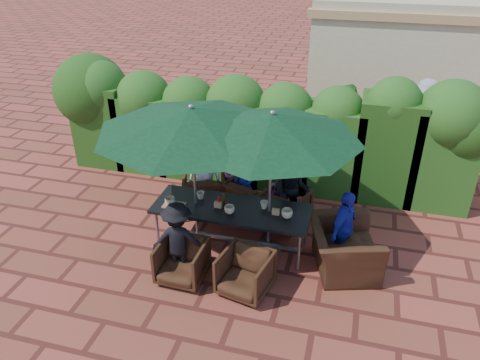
% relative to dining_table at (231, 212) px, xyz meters
% --- Properties ---
extents(ground, '(80.00, 80.00, 0.00)m').
position_rel_dining_table_xyz_m(ground, '(-0.09, 0.09, -0.68)').
color(ground, brown).
rests_on(ground, ground).
extents(dining_table, '(2.57, 0.90, 0.75)m').
position_rel_dining_table_xyz_m(dining_table, '(0.00, 0.00, 0.00)').
color(dining_table, black).
rests_on(dining_table, ground).
extents(umbrella_left, '(2.98, 2.98, 2.46)m').
position_rel_dining_table_xyz_m(umbrella_left, '(-0.61, -0.01, 1.54)').
color(umbrella_left, gray).
rests_on(umbrella_left, ground).
extents(umbrella_right, '(2.71, 2.71, 2.46)m').
position_rel_dining_table_xyz_m(umbrella_right, '(0.61, 0.06, 1.54)').
color(umbrella_right, gray).
rests_on(umbrella_right, ground).
extents(chair_far_left, '(0.98, 0.95, 0.81)m').
position_rel_dining_table_xyz_m(chair_far_left, '(-0.83, 1.03, -0.27)').
color(chair_far_left, black).
rests_on(chair_far_left, ground).
extents(chair_far_mid, '(1.01, 0.99, 0.81)m').
position_rel_dining_table_xyz_m(chair_far_mid, '(0.10, 1.00, -0.27)').
color(chair_far_mid, black).
rests_on(chair_far_mid, ground).
extents(chair_far_right, '(0.92, 0.89, 0.76)m').
position_rel_dining_table_xyz_m(chair_far_right, '(0.74, 0.88, -0.30)').
color(chair_far_right, black).
rests_on(chair_far_right, ground).
extents(chair_near_left, '(0.71, 0.67, 0.71)m').
position_rel_dining_table_xyz_m(chair_near_left, '(-0.49, -1.00, -0.32)').
color(chair_near_left, black).
rests_on(chair_near_left, ground).
extents(chair_near_right, '(0.82, 0.79, 0.72)m').
position_rel_dining_table_xyz_m(chair_near_right, '(0.50, -1.02, -0.32)').
color(chair_near_right, black).
rests_on(chair_near_right, ground).
extents(chair_end_right, '(1.06, 1.32, 1.01)m').
position_rel_dining_table_xyz_m(chair_end_right, '(1.84, -0.10, -0.17)').
color(chair_end_right, black).
rests_on(chair_end_right, ground).
extents(adult_far_left, '(0.66, 0.40, 1.33)m').
position_rel_dining_table_xyz_m(adult_far_left, '(-0.81, 1.03, -0.01)').
color(adult_far_left, white).
rests_on(adult_far_left, ground).
extents(adult_far_mid, '(0.44, 0.37, 1.19)m').
position_rel_dining_table_xyz_m(adult_far_mid, '(-0.05, 1.03, -0.08)').
color(adult_far_mid, '#1F26A8').
rests_on(adult_far_mid, ground).
extents(adult_far_right, '(0.66, 0.40, 1.37)m').
position_rel_dining_table_xyz_m(adult_far_right, '(0.82, 0.92, 0.01)').
color(adult_far_right, black).
rests_on(adult_far_right, ground).
extents(adult_near_left, '(0.86, 0.55, 1.25)m').
position_rel_dining_table_xyz_m(adult_near_left, '(-0.58, -0.89, -0.05)').
color(adult_near_left, black).
rests_on(adult_near_left, ground).
extents(adult_end_right, '(0.63, 0.85, 1.30)m').
position_rel_dining_table_xyz_m(adult_end_right, '(1.81, 0.01, -0.03)').
color(adult_end_right, '#1F26A8').
rests_on(adult_end_right, ground).
extents(child_left, '(0.34, 0.29, 0.87)m').
position_rel_dining_table_xyz_m(child_left, '(-0.39, 1.14, -0.24)').
color(child_left, '#D54B97').
rests_on(child_left, ground).
extents(child_right, '(0.27, 0.22, 0.73)m').
position_rel_dining_table_xyz_m(child_right, '(0.48, 0.99, -0.31)').
color(child_right, '#7D4493').
rests_on(child_right, ground).
extents(pedestrian_a, '(1.64, 1.16, 1.66)m').
position_rel_dining_table_xyz_m(pedestrian_a, '(1.51, 4.23, 0.15)').
color(pedestrian_a, '#2D8724').
rests_on(pedestrian_a, ground).
extents(pedestrian_b, '(0.89, 0.62, 1.72)m').
position_rel_dining_table_xyz_m(pedestrian_b, '(2.22, 4.44, 0.18)').
color(pedestrian_b, '#D54B97').
rests_on(pedestrian_b, ground).
extents(pedestrian_c, '(1.19, 1.23, 1.83)m').
position_rel_dining_table_xyz_m(pedestrian_c, '(3.22, 4.48, 0.24)').
color(pedestrian_c, gray).
rests_on(pedestrian_c, ground).
extents(cup_a, '(0.17, 0.17, 0.13)m').
position_rel_dining_table_xyz_m(cup_a, '(-1.00, -0.17, 0.14)').
color(cup_a, beige).
rests_on(cup_a, dining_table).
extents(cup_b, '(0.13, 0.13, 0.12)m').
position_rel_dining_table_xyz_m(cup_b, '(-0.58, 0.15, 0.13)').
color(cup_b, beige).
rests_on(cup_b, dining_table).
extents(cup_c, '(0.17, 0.17, 0.13)m').
position_rel_dining_table_xyz_m(cup_c, '(0.01, -0.16, 0.14)').
color(cup_c, beige).
rests_on(cup_c, dining_table).
extents(cup_d, '(0.13, 0.13, 0.12)m').
position_rel_dining_table_xyz_m(cup_d, '(0.52, 0.13, 0.14)').
color(cup_d, beige).
rests_on(cup_d, dining_table).
extents(cup_e, '(0.18, 0.18, 0.14)m').
position_rel_dining_table_xyz_m(cup_e, '(0.92, -0.04, 0.14)').
color(cup_e, beige).
rests_on(cup_e, dining_table).
extents(ketchup_bottle, '(0.04, 0.04, 0.17)m').
position_rel_dining_table_xyz_m(ketchup_bottle, '(-0.21, -0.01, 0.16)').
color(ketchup_bottle, '#B20C0A').
rests_on(ketchup_bottle, dining_table).
extents(sauce_bottle, '(0.04, 0.04, 0.17)m').
position_rel_dining_table_xyz_m(sauce_bottle, '(-0.16, 0.11, 0.16)').
color(sauce_bottle, '#4C230C').
rests_on(sauce_bottle, dining_table).
extents(serving_tray, '(0.35, 0.25, 0.02)m').
position_rel_dining_table_xyz_m(serving_tray, '(-0.92, -0.18, 0.08)').
color(serving_tray, '#8D6444').
rests_on(serving_tray, dining_table).
extents(number_block_left, '(0.12, 0.06, 0.10)m').
position_rel_dining_table_xyz_m(number_block_left, '(-0.21, -0.04, 0.12)').
color(number_block_left, tan).
rests_on(number_block_left, dining_table).
extents(number_block_right, '(0.12, 0.06, 0.10)m').
position_rel_dining_table_xyz_m(number_block_right, '(0.74, -0.01, 0.12)').
color(number_block_right, tan).
rests_on(number_block_right, dining_table).
extents(hedge_wall, '(9.10, 1.60, 2.44)m').
position_rel_dining_table_xyz_m(hedge_wall, '(-0.22, 2.41, 0.63)').
color(hedge_wall, '#1B3B10').
rests_on(hedge_wall, ground).
extents(building, '(6.20, 3.08, 3.20)m').
position_rel_dining_table_xyz_m(building, '(3.41, 7.08, 0.93)').
color(building, beige).
rests_on(building, ground).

